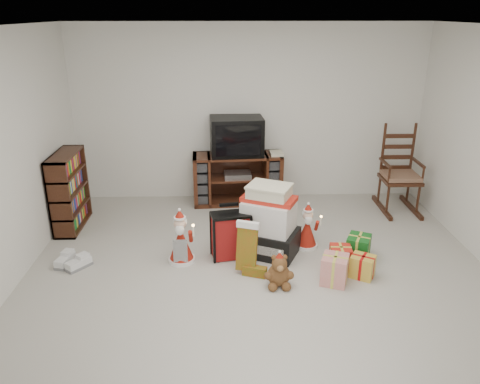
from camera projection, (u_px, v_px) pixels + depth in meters
name	position (u px, v px, depth m)	size (l,w,h in m)	color
room	(263.00, 169.00, 4.35)	(5.01, 5.01, 2.51)	#B2ADA3
tv_stand	(237.00, 179.00, 6.76)	(1.29, 0.52, 0.72)	#4B2115
bookshelf	(69.00, 192.00, 5.94)	(0.27, 0.81, 0.99)	#3D2110
rocking_chair	(398.00, 180.00, 6.53)	(0.50, 0.82, 1.24)	#3D2110
gift_pile	(268.00, 225.00, 5.31)	(0.79, 0.70, 0.82)	black
red_suitcase	(231.00, 235.00, 5.25)	(0.45, 0.29, 0.63)	maroon
stocking	(247.00, 248.00, 4.92)	(0.28, 0.12, 0.59)	#0E7F19
teddy_bear	(279.00, 272.00, 4.73)	(0.23, 0.21, 0.35)	brown
santa_figurine	(307.00, 230.00, 5.51)	(0.27, 0.26, 0.55)	maroon
mrs_claus_figurine	(181.00, 242.00, 5.17)	(0.31, 0.29, 0.63)	maroon
sneaker_pair	(72.00, 262.00, 5.13)	(0.42, 0.31, 0.10)	silver
gift_cluster	(352.00, 262.00, 4.99)	(0.52, 0.81, 0.24)	red
crt_television	(237.00, 136.00, 6.55)	(0.76, 0.58, 0.53)	black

